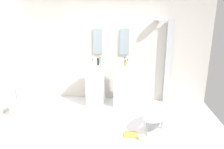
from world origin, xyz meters
TOP-DOWN VIEW (x-y plane):
  - ground_plane at (0.00, 0.00)m, footprint 4.80×3.60m
  - rear_partition at (0.00, 1.65)m, footprint 4.80×0.10m
  - pedestal_sink_left at (-0.34, 1.18)m, footprint 0.42×0.42m
  - pedestal_sink_right at (0.34, 1.18)m, footprint 0.42×0.42m
  - vanity_mirror_left at (-0.34, 1.58)m, footprint 0.22×0.03m
  - vanity_mirror_right at (0.34, 1.58)m, footprint 0.22×0.03m
  - shower_column at (1.40, 1.53)m, footprint 0.49×0.24m
  - lounge_chair at (1.15, 0.08)m, footprint 1.07×1.07m
  - towel_rack at (-1.57, 0.11)m, footprint 0.37×0.22m
  - area_rug at (0.61, -0.27)m, footprint 0.97×0.62m
  - magazine_red at (0.55, -0.14)m, footprint 0.21×0.19m
  - magazine_ochre at (0.58, -0.16)m, footprint 0.25×0.17m
  - coffee_mug at (0.78, -0.28)m, footprint 0.07×0.07m
  - soap_bottle_white at (-0.41, 1.26)m, footprint 0.05×0.05m
  - soap_bottle_clear at (0.44, 1.14)m, footprint 0.05×0.05m
  - soap_bottle_black at (-0.25, 1.13)m, footprint 0.05×0.05m
  - soap_bottle_grey at (0.37, 1.32)m, footprint 0.06×0.06m
  - soap_bottle_green at (-0.23, 1.28)m, footprint 0.04×0.04m
  - soap_bottle_amber at (0.39, 1.10)m, footprint 0.05×0.05m

SIDE VIEW (x-z plane):
  - ground_plane at x=0.00m, z-range -0.04..0.00m
  - area_rug at x=0.61m, z-range 0.00..0.01m
  - magazine_red at x=0.55m, z-range 0.01..0.04m
  - magazine_ochre at x=0.58m, z-range 0.01..0.04m
  - coffee_mug at x=0.78m, z-range 0.01..0.11m
  - lounge_chair at x=1.15m, z-range 0.03..0.67m
  - pedestal_sink_left at x=-0.34m, z-range -0.04..1.07m
  - pedestal_sink_right at x=0.34m, z-range -0.04..1.07m
  - towel_rack at x=-1.57m, z-range 0.15..1.10m
  - soap_bottle_white at x=-0.41m, z-range 1.00..1.12m
  - soap_bottle_amber at x=0.39m, z-range 1.00..1.14m
  - soap_bottle_clear at x=0.44m, z-range 1.00..1.15m
  - shower_column at x=1.40m, z-range 0.05..2.10m
  - soap_bottle_green at x=-0.23m, z-range 1.00..1.17m
  - soap_bottle_grey at x=0.37m, z-range 1.00..1.18m
  - soap_bottle_black at x=-0.25m, z-range 1.00..1.18m
  - rear_partition at x=0.00m, z-range 0.00..2.60m
  - vanity_mirror_left at x=-0.34m, z-range 1.21..1.83m
  - vanity_mirror_right at x=0.34m, z-range 1.21..1.83m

